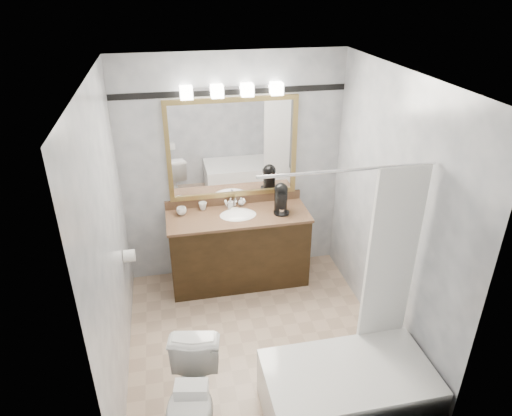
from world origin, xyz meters
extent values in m
cube|color=tan|center=(0.00, 0.00, -0.01)|extent=(2.40, 2.60, 0.01)
cube|color=white|center=(0.00, 0.00, 2.50)|extent=(2.40, 2.60, 0.01)
cube|color=silver|center=(0.00, 1.30, 1.25)|extent=(2.40, 0.01, 2.50)
cube|color=silver|center=(0.00, -1.30, 1.25)|extent=(2.40, 0.01, 2.50)
cube|color=silver|center=(-1.20, 0.00, 1.25)|extent=(0.01, 2.60, 2.50)
cube|color=silver|center=(1.20, 0.00, 1.25)|extent=(0.01, 2.60, 2.50)
cube|color=black|center=(0.00, 1.01, 0.41)|extent=(1.50, 0.55, 0.82)
cube|color=#926645|center=(0.00, 1.01, 0.83)|extent=(1.53, 0.58, 0.03)
cube|color=#926645|center=(0.00, 1.29, 0.90)|extent=(1.53, 0.03, 0.10)
ellipsoid|color=white|center=(0.00, 1.01, 0.82)|extent=(0.44, 0.34, 0.14)
cube|color=#A38749|center=(0.00, 1.28, 2.02)|extent=(1.40, 0.04, 0.05)
cube|color=#A38749|center=(0.00, 1.28, 0.97)|extent=(1.40, 0.04, 0.05)
cube|color=#A38749|center=(-0.68, 1.28, 1.50)|extent=(0.05, 0.04, 1.00)
cube|color=#A38749|center=(0.68, 1.28, 1.50)|extent=(0.05, 0.04, 1.00)
cube|color=white|center=(0.00, 1.29, 1.50)|extent=(1.30, 0.01, 1.00)
cube|color=silver|center=(0.00, 1.27, 2.15)|extent=(0.90, 0.05, 0.03)
cube|color=white|center=(-0.45, 1.22, 2.13)|extent=(0.12, 0.12, 0.12)
cube|color=white|center=(-0.15, 1.22, 2.13)|extent=(0.12, 0.12, 0.12)
cube|color=white|center=(0.15, 1.22, 2.13)|extent=(0.12, 0.12, 0.12)
cube|color=white|center=(0.45, 1.22, 2.13)|extent=(0.12, 0.12, 0.12)
cube|color=black|center=(0.00, 1.29, 2.10)|extent=(2.40, 0.01, 0.06)
cube|color=white|center=(0.53, -0.92, 0.23)|extent=(1.30, 0.72, 0.45)
cylinder|color=silver|center=(0.53, -0.54, 1.95)|extent=(1.30, 0.02, 0.02)
cube|color=white|center=(0.95, -0.55, 1.18)|extent=(0.40, 0.04, 1.55)
cylinder|color=white|center=(-1.14, 0.66, 0.70)|extent=(0.11, 0.12, 0.12)
imported|color=white|center=(-0.67, -0.86, 0.35)|extent=(0.52, 0.75, 0.70)
cube|color=white|center=(-0.67, -1.12, 0.75)|extent=(0.23, 0.16, 0.09)
cylinder|color=black|center=(0.46, 0.95, 0.86)|extent=(0.17, 0.17, 0.02)
cylinder|color=black|center=(0.47, 1.01, 0.98)|extent=(0.14, 0.14, 0.25)
sphere|color=black|center=(0.47, 1.01, 1.11)|extent=(0.15, 0.15, 0.15)
cube|color=black|center=(0.46, 0.93, 1.06)|extent=(0.10, 0.10, 0.05)
cylinder|color=silver|center=(0.46, 0.93, 0.89)|extent=(0.06, 0.06, 0.06)
imported|color=white|center=(-0.59, 1.14, 0.89)|extent=(0.12, 0.12, 0.08)
imported|color=white|center=(-0.36, 1.22, 0.89)|extent=(0.10, 0.10, 0.08)
imported|color=white|center=(-0.05, 1.19, 0.91)|extent=(0.07, 0.07, 0.12)
imported|color=white|center=(0.07, 1.23, 0.90)|extent=(0.08, 0.08, 0.09)
cube|color=beige|center=(-0.02, 1.13, 0.86)|extent=(0.08, 0.06, 0.02)
camera|label=1|loc=(-0.68, -3.26, 3.14)|focal=32.00mm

